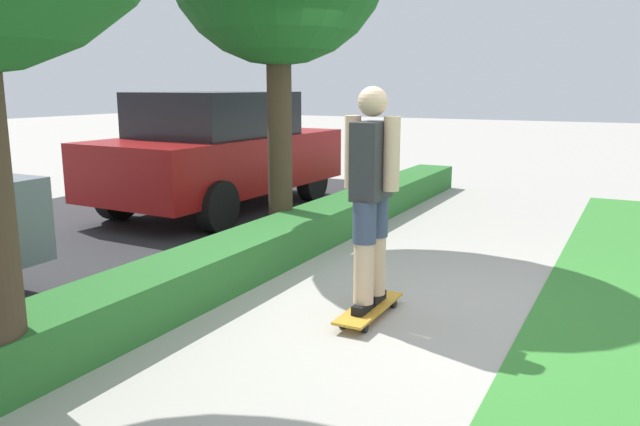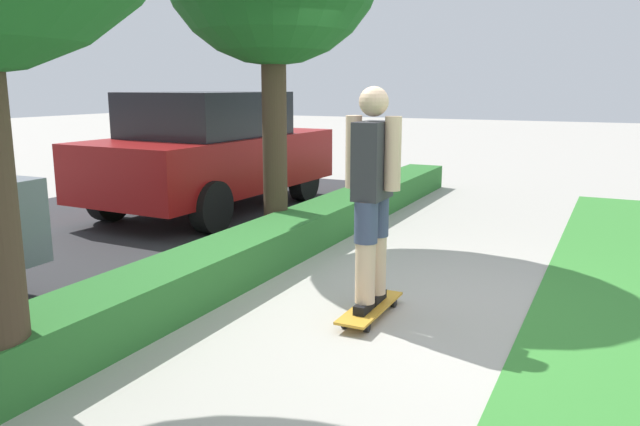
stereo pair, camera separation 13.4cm
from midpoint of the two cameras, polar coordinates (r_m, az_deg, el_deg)
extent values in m
plane|color=#ADA89E|center=(5.11, 7.24, -8.92)|extent=(60.00, 60.00, 0.00)
cube|color=#2D2D30|center=(7.58, -24.10, -3.04)|extent=(12.72, 5.00, 0.01)
cube|color=#2D702D|center=(5.77, -7.83, -4.54)|extent=(12.72, 0.60, 0.39)
cube|color=gold|center=(4.94, 5.31, -8.63)|extent=(0.87, 0.24, 0.02)
cylinder|color=black|center=(5.19, 7.48, -8.21)|extent=(0.07, 0.04, 0.07)
cylinder|color=black|center=(5.25, 5.62, -7.93)|extent=(0.07, 0.04, 0.07)
cylinder|color=black|center=(4.67, 4.94, -10.43)|extent=(0.07, 0.04, 0.07)
cylinder|color=black|center=(4.74, 2.90, -10.08)|extent=(0.07, 0.04, 0.07)
cube|color=black|center=(4.82, 4.78, -8.56)|extent=(0.26, 0.09, 0.07)
cylinder|color=beige|center=(4.69, 4.87, -3.66)|extent=(0.15, 0.15, 0.78)
cylinder|color=#3D4766|center=(4.64, 4.91, -0.86)|extent=(0.18, 0.18, 0.31)
cube|color=black|center=(5.03, 5.84, -7.72)|extent=(0.26, 0.09, 0.07)
cylinder|color=beige|center=(4.91, 5.94, -3.01)|extent=(0.15, 0.15, 0.78)
cylinder|color=#3D4766|center=(4.86, 6.00, -0.32)|extent=(0.18, 0.18, 0.31)
cube|color=#333338|center=(4.67, 5.57, 4.78)|extent=(0.37, 0.20, 0.58)
cylinder|color=beige|center=(4.61, 7.39, 5.37)|extent=(0.12, 0.12, 0.55)
cylinder|color=beige|center=(4.73, 3.83, 5.59)|extent=(0.12, 0.12, 0.55)
sphere|color=beige|center=(4.64, 5.68, 10.11)|extent=(0.22, 0.22, 0.22)
cylinder|color=#423323|center=(7.08, -3.16, 7.41)|extent=(0.28, 0.28, 2.55)
cube|color=maroon|center=(9.17, -8.59, 4.67)|extent=(4.06, 1.97, 0.76)
cube|color=black|center=(9.02, -9.17, 8.92)|extent=(2.14, 1.68, 0.61)
cylinder|color=black|center=(9.82, -0.31, 3.01)|extent=(0.65, 0.22, 0.65)
cylinder|color=black|center=(10.69, -8.27, 3.59)|extent=(0.65, 0.22, 0.65)
cylinder|color=black|center=(7.75, -8.86, 0.58)|extent=(0.65, 0.22, 0.65)
cylinder|color=black|center=(8.83, -17.65, 1.51)|extent=(0.65, 0.22, 0.65)
camera|label=1|loc=(0.07, 90.76, -0.15)|focal=35.00mm
camera|label=2|loc=(0.07, -89.24, 0.15)|focal=35.00mm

